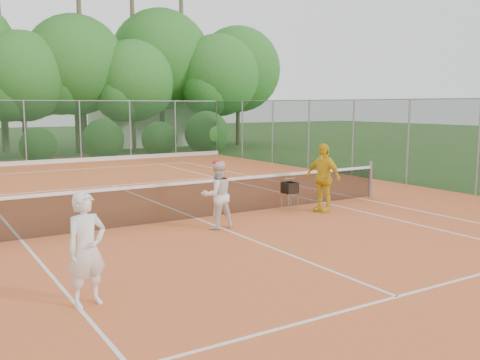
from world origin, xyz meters
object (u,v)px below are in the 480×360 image
player_white (87,249)px  player_yellow (323,178)px  ball_hopper (290,188)px  player_center_grp (217,195)px

player_white → player_yellow: size_ratio=0.89×
player_white → ball_hopper: size_ratio=2.08×
ball_hopper → player_center_grp: bearing=-158.8°
player_white → player_yellow: 7.96m
player_white → player_center_grp: 4.98m
player_yellow → player_center_grp: bearing=-98.8°
player_white → player_yellow: bearing=12.2°
player_center_grp → ball_hopper: bearing=15.3°
player_white → player_yellow: player_yellow is taller
player_center_grp → player_yellow: bearing=4.3°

